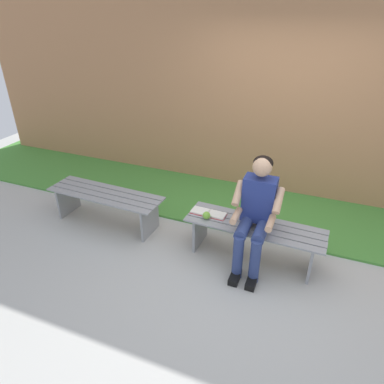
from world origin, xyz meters
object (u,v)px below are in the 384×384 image
(bench_near, at_px, (254,233))
(apple, at_px, (206,215))
(bench_far, at_px, (106,201))
(book_open, at_px, (208,213))
(person_seated, at_px, (256,211))

(bench_near, distance_m, apple, 0.56)
(bench_near, xyz_separation_m, bench_far, (1.96, -0.00, 0.00))
(bench_far, height_order, book_open, book_open)
(bench_near, relative_size, book_open, 3.72)
(bench_far, relative_size, apple, 17.43)
(bench_near, distance_m, bench_far, 1.96)
(apple, bearing_deg, bench_near, -171.24)
(person_seated, bearing_deg, bench_near, -82.14)
(bench_far, bearing_deg, bench_near, 180.00)
(bench_far, xyz_separation_m, apple, (-1.42, 0.08, 0.16))
(person_seated, bearing_deg, book_open, -12.59)
(person_seated, height_order, book_open, person_seated)
(bench_far, height_order, person_seated, person_seated)
(bench_near, bearing_deg, bench_far, -0.00)
(person_seated, distance_m, apple, 0.58)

